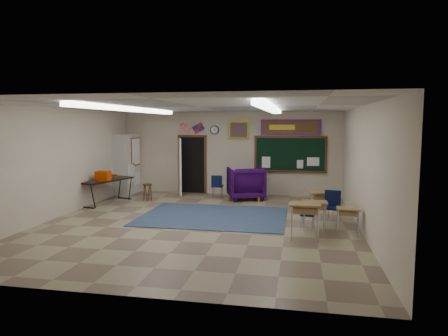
% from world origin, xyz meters
% --- Properties ---
extents(floor, '(9.00, 9.00, 0.00)m').
position_xyz_m(floor, '(0.00, 0.00, 0.00)').
color(floor, gray).
rests_on(floor, ground).
extents(back_wall, '(8.00, 0.04, 3.00)m').
position_xyz_m(back_wall, '(0.00, 4.50, 1.50)').
color(back_wall, beige).
rests_on(back_wall, floor).
extents(front_wall, '(8.00, 0.04, 3.00)m').
position_xyz_m(front_wall, '(0.00, -4.50, 1.50)').
color(front_wall, beige).
rests_on(front_wall, floor).
extents(left_wall, '(0.04, 9.00, 3.00)m').
position_xyz_m(left_wall, '(-4.00, 0.00, 1.50)').
color(left_wall, beige).
rests_on(left_wall, floor).
extents(right_wall, '(0.04, 9.00, 3.00)m').
position_xyz_m(right_wall, '(4.00, 0.00, 1.50)').
color(right_wall, beige).
rests_on(right_wall, floor).
extents(ceiling, '(8.00, 9.00, 0.04)m').
position_xyz_m(ceiling, '(0.00, 0.00, 3.00)').
color(ceiling, silver).
rests_on(ceiling, back_wall).
extents(area_rug, '(4.00, 3.00, 0.02)m').
position_xyz_m(area_rug, '(0.20, 0.80, 0.01)').
color(area_rug, '#2F435A').
rests_on(area_rug, floor).
extents(fluorescent_strips, '(3.86, 6.00, 0.10)m').
position_xyz_m(fluorescent_strips, '(0.00, 0.00, 2.94)').
color(fluorescent_strips, white).
rests_on(fluorescent_strips, ceiling).
extents(doorway, '(1.10, 0.89, 2.16)m').
position_xyz_m(doorway, '(-1.50, 4.35, 1.06)').
color(doorway, black).
rests_on(doorway, back_wall).
extents(chalkboard, '(2.55, 0.14, 1.30)m').
position_xyz_m(chalkboard, '(2.20, 4.46, 1.46)').
color(chalkboard, '#502D16').
rests_on(chalkboard, back_wall).
extents(bulletin_board, '(2.10, 0.05, 0.55)m').
position_xyz_m(bulletin_board, '(2.20, 4.47, 2.45)').
color(bulletin_board, red).
rests_on(bulletin_board, back_wall).
extents(framed_art_print, '(0.75, 0.05, 0.65)m').
position_xyz_m(framed_art_print, '(0.35, 4.47, 2.35)').
color(framed_art_print, '#A1861F').
rests_on(framed_art_print, back_wall).
extents(wall_clock, '(0.32, 0.05, 0.32)m').
position_xyz_m(wall_clock, '(-0.55, 4.47, 2.35)').
color(wall_clock, black).
rests_on(wall_clock, back_wall).
extents(wall_flags, '(1.16, 0.06, 0.70)m').
position_xyz_m(wall_flags, '(-1.40, 4.44, 2.48)').
color(wall_flags, red).
rests_on(wall_flags, back_wall).
extents(storage_cabinet, '(0.59, 1.25, 2.20)m').
position_xyz_m(storage_cabinet, '(-3.71, 3.85, 1.10)').
color(storage_cabinet, '#B5B5B0').
rests_on(storage_cabinet, floor).
extents(wingback_armchair, '(1.49, 1.51, 1.10)m').
position_xyz_m(wingback_armchair, '(0.73, 3.58, 0.55)').
color(wingback_armchair, '#220537').
rests_on(wingback_armchair, floor).
extents(student_chair_reading, '(0.43, 0.43, 0.82)m').
position_xyz_m(student_chair_reading, '(-0.25, 3.51, 0.41)').
color(student_chair_reading, black).
rests_on(student_chair_reading, floor).
extents(student_chair_desk_a, '(0.39, 0.39, 0.70)m').
position_xyz_m(student_chair_desk_a, '(2.74, -0.10, 0.35)').
color(student_chair_desk_a, black).
rests_on(student_chair_desk_a, floor).
extents(student_chair_desk_b, '(0.53, 0.53, 0.88)m').
position_xyz_m(student_chair_desk_b, '(3.34, 0.34, 0.44)').
color(student_chair_desk_b, black).
rests_on(student_chair_desk_b, floor).
extents(student_desk_front_left, '(0.61, 0.47, 0.71)m').
position_xyz_m(student_desk_front_left, '(2.90, -0.17, 0.40)').
color(student_desk_front_left, olive).
rests_on(student_desk_front_left, floor).
extents(student_desk_front_right, '(0.72, 0.60, 0.76)m').
position_xyz_m(student_desk_front_right, '(3.12, 1.00, 0.43)').
color(student_desk_front_right, olive).
rests_on(student_desk_front_right, floor).
extents(student_desk_back_left, '(0.68, 0.51, 0.82)m').
position_xyz_m(student_desk_back_left, '(2.66, -0.99, 0.46)').
color(student_desk_back_left, olive).
rests_on(student_desk_back_left, floor).
extents(student_desk_back_right, '(0.55, 0.43, 0.63)m').
position_xyz_m(student_desk_back_right, '(3.65, -0.42, 0.35)').
color(student_desk_back_right, olive).
rests_on(student_desk_back_right, floor).
extents(folding_table, '(1.15, 2.00, 1.08)m').
position_xyz_m(folding_table, '(-3.59, 1.98, 0.43)').
color(folding_table, black).
rests_on(folding_table, floor).
extents(wooden_stool, '(0.32, 0.32, 0.56)m').
position_xyz_m(wooden_stool, '(-2.48, 2.69, 0.29)').
color(wooden_stool, '#462915').
rests_on(wooden_stool, floor).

